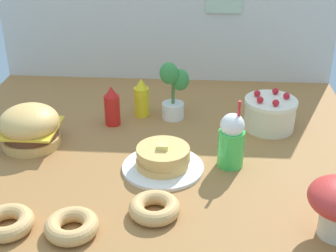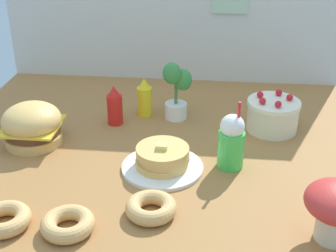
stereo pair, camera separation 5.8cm
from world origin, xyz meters
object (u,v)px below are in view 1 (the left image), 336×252
Objects in this scene: potted_plant at (173,88)px; mustard_bottle at (142,99)px; burger at (30,127)px; cream_soda_cup at (231,140)px; donut_chocolate at (72,226)px; pancake_stack at (163,160)px; donut_vanilla at (154,208)px; ketchup_bottle at (112,107)px; donut_pink_glaze at (7,222)px; layer_cake at (270,113)px.

mustard_bottle is at bearing 172.62° from potted_plant.
burger is 0.88m from cream_soda_cup.
burger is at bearing -152.53° from potted_plant.
donut_chocolate is (0.33, -0.58, -0.06)m from burger.
mustard_bottle is 1.08× the size of donut_chocolate.
pancake_stack is 0.30m from donut_vanilla.
donut_chocolate is at bearing -139.21° from cream_soda_cup.
ketchup_bottle is at bearing 35.25° from burger.
potted_plant is at bearing 88.84° from donut_vanilla.
cream_soda_cup is at bearing -46.72° from mustard_bottle.
ketchup_bottle is 0.65m from cream_soda_cup.
donut_pink_glaze is at bearing -148.58° from cream_soda_cup.
ketchup_bottle is 0.84m from donut_pink_glaze.
potted_plant is at bearing 60.68° from donut_pink_glaze.
mustard_bottle is at bearing 99.95° from donut_vanilla.
potted_plant reaches higher than pancake_stack.
mustard_bottle is (0.45, 0.34, 0.00)m from burger.
mustard_bottle is 0.67× the size of cream_soda_cup.
burger is 0.88× the size of cream_soda_cup.
ketchup_bottle is at bearing 125.34° from pancake_stack.
mustard_bottle is (-0.62, 0.10, 0.01)m from layer_cake.
layer_cake is at bearing 0.85° from ketchup_bottle.
pancake_stack is at bearing -139.86° from layer_cake.
donut_chocolate is (0.00, -0.81, -0.06)m from ketchup_bottle.
potted_plant reaches higher than donut_vanilla.
ketchup_bottle is at bearing 74.89° from donut_pink_glaze.
cream_soda_cup is at bearing -31.66° from ketchup_bottle.
potted_plant is (0.16, -0.02, 0.07)m from mustard_bottle.
donut_vanilla is 0.61× the size of potted_plant.
pancake_stack reaches higher than donut_chocolate.
layer_cake is 1.34× the size of donut_pink_glaze.
cream_soda_cup is 0.50m from potted_plant.
mustard_bottle is (-0.15, 0.50, 0.05)m from pancake_stack.
ketchup_bottle reaches higher than donut_pink_glaze.
donut_chocolate is (0.22, -0.00, 0.00)m from donut_pink_glaze.
ketchup_bottle is at bearing -179.15° from layer_cake.
potted_plant reaches higher than donut_chocolate.
donut_pink_glaze is 0.50m from donut_vanilla.
pancake_stack is 1.70× the size of mustard_bottle.
cream_soda_cup is 0.98× the size of potted_plant.
ketchup_bottle is at bearing 111.27° from donut_vanilla.
donut_vanilla is at bearing -91.18° from pancake_stack.
donut_vanilla is at bearing -124.34° from layer_cake.
burger is 1.10m from layer_cake.
pancake_stack is 1.83× the size of donut_vanilla.
burger is 0.62m from pancake_stack.
donut_chocolate is at bearing -132.24° from layer_cake.
burger is 0.69m from potted_plant.
cream_soda_cup is (-0.20, -0.35, 0.04)m from layer_cake.
ketchup_bottle and mustard_bottle have the same top height.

